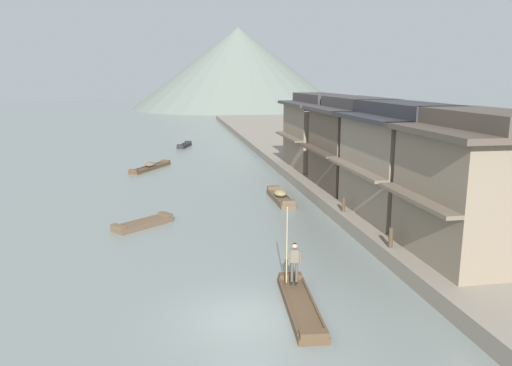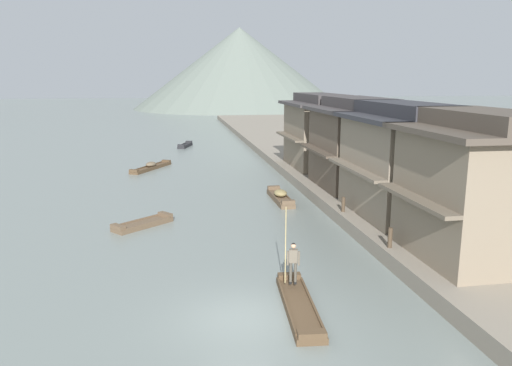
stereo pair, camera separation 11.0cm
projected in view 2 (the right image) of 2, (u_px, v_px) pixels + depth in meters
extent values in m
plane|color=gray|center=(240.00, 319.00, 16.93)|extent=(400.00, 400.00, 0.00)
cube|color=gray|center=(359.00, 159.00, 48.39)|extent=(18.00, 110.00, 0.72)
cube|color=brown|center=(299.00, 307.00, 17.55)|extent=(1.40, 4.98, 0.22)
cube|color=brown|center=(312.00, 334.00, 15.26)|extent=(0.94, 0.43, 0.20)
cube|color=brown|center=(289.00, 276.00, 19.75)|extent=(0.94, 0.43, 0.20)
cube|color=brown|center=(312.00, 302.00, 17.56)|extent=(0.43, 4.40, 0.08)
cube|color=brown|center=(286.00, 303.00, 17.48)|extent=(0.43, 4.40, 0.08)
cube|color=black|center=(295.00, 283.00, 18.81)|extent=(0.15, 0.24, 0.05)
cylinder|color=#4C473D|center=(295.00, 272.00, 18.76)|extent=(0.11, 0.11, 0.78)
cube|color=black|center=(291.00, 283.00, 18.82)|extent=(0.15, 0.24, 0.05)
cylinder|color=#4C473D|center=(291.00, 272.00, 18.77)|extent=(0.11, 0.11, 0.78)
cube|color=#665B4C|center=(293.00, 256.00, 18.63)|extent=(0.36, 0.27, 0.52)
cylinder|color=#665B4C|center=(299.00, 258.00, 18.57)|extent=(0.08, 0.08, 0.56)
cylinder|color=#665B4C|center=(288.00, 258.00, 18.60)|extent=(0.08, 0.08, 0.56)
sphere|color=tan|center=(293.00, 246.00, 18.54)|extent=(0.20, 0.20, 0.20)
sphere|color=black|center=(293.00, 245.00, 18.55)|extent=(0.18, 0.18, 0.18)
cylinder|color=tan|center=(286.00, 245.00, 18.45)|extent=(0.04, 0.04, 3.00)
cube|color=brown|center=(143.00, 224.00, 27.45)|extent=(3.38, 3.08, 0.23)
cube|color=brown|center=(165.00, 215.00, 28.60)|extent=(0.89, 0.97, 0.21)
cube|color=brown|center=(118.00, 227.00, 26.21)|extent=(0.89, 0.97, 0.21)
cube|color=brown|center=(137.00, 220.00, 27.73)|extent=(2.37, 2.00, 0.08)
cube|color=brown|center=(148.00, 223.00, 27.11)|extent=(2.37, 2.00, 0.08)
cube|color=#232326|center=(185.00, 146.00, 59.14)|extent=(1.93, 3.75, 0.28)
cube|color=#232326|center=(189.00, 142.00, 60.72)|extent=(0.84, 0.58, 0.25)
cube|color=#232326|center=(181.00, 146.00, 57.46)|extent=(0.84, 0.58, 0.25)
cube|color=#232326|center=(182.00, 144.00, 59.16)|extent=(1.04, 3.04, 0.08)
cube|color=#232326|center=(188.00, 144.00, 59.05)|extent=(1.04, 3.04, 0.08)
cube|color=brown|center=(151.00, 168.00, 44.78)|extent=(3.63, 5.40, 0.22)
cube|color=brown|center=(166.00, 161.00, 47.22)|extent=(0.89, 0.72, 0.20)
cube|color=brown|center=(134.00, 171.00, 42.26)|extent=(0.89, 0.72, 0.20)
cube|color=brown|center=(147.00, 166.00, 44.89)|extent=(2.66, 4.56, 0.08)
cube|color=brown|center=(155.00, 167.00, 44.61)|extent=(2.66, 4.56, 0.08)
ellipsoid|color=brown|center=(151.00, 164.00, 44.71)|extent=(1.29, 1.41, 0.45)
cube|color=brown|center=(280.00, 199.00, 33.20)|extent=(1.00, 4.61, 0.29)
cube|color=brown|center=(274.00, 188.00, 35.21)|extent=(0.86, 0.37, 0.26)
cube|color=brown|center=(288.00, 202.00, 31.07)|extent=(0.86, 0.37, 0.26)
cube|color=brown|center=(274.00, 196.00, 33.09)|extent=(0.13, 4.10, 0.08)
cube|color=brown|center=(287.00, 196.00, 33.24)|extent=(0.13, 4.10, 0.08)
ellipsoid|color=olive|center=(280.00, 193.00, 33.12)|extent=(0.87, 1.21, 0.47)
cube|color=#7F705B|center=(481.00, 196.00, 20.39)|extent=(5.18, 5.71, 5.20)
cube|color=brown|center=(415.00, 199.00, 19.91)|extent=(0.70, 5.71, 0.16)
cube|color=#4C4238|center=(487.00, 131.00, 19.82)|extent=(6.08, 6.61, 0.24)
cube|color=#4C4238|center=(489.00, 119.00, 19.72)|extent=(3.11, 6.61, 0.70)
cube|color=gray|center=(402.00, 168.00, 26.91)|extent=(4.73, 6.93, 5.20)
cube|color=#6E6151|center=(355.00, 169.00, 26.47)|extent=(0.70, 6.93, 0.16)
cube|color=#2D2D33|center=(405.00, 118.00, 26.34)|extent=(5.63, 7.83, 0.24)
cube|color=#2D2D33|center=(405.00, 109.00, 26.24)|extent=(2.84, 7.83, 0.70)
cube|color=brown|center=(356.00, 149.00, 33.86)|extent=(5.01, 6.41, 5.20)
cube|color=#4D4135|center=(317.00, 150.00, 33.39)|extent=(0.70, 6.41, 0.16)
cube|color=#3D3838|center=(358.00, 110.00, 33.29)|extent=(5.91, 7.31, 0.24)
cube|color=#3D3838|center=(359.00, 103.00, 33.19)|extent=(3.01, 7.31, 0.70)
cube|color=#7F705B|center=(320.00, 136.00, 41.65)|extent=(4.68, 7.00, 5.20)
cube|color=brown|center=(289.00, 137.00, 41.22)|extent=(0.70, 7.00, 0.16)
cube|color=#3D3838|center=(321.00, 104.00, 41.09)|extent=(5.58, 7.90, 0.24)
cube|color=#3D3838|center=(321.00, 98.00, 40.99)|extent=(2.81, 7.90, 0.70)
cylinder|color=#473828|center=(390.00, 238.00, 21.82)|extent=(0.20, 0.20, 0.91)
cylinder|color=#473828|center=(343.00, 204.00, 27.75)|extent=(0.20, 0.20, 0.84)
cone|color=slate|center=(240.00, 68.00, 134.42)|extent=(57.88, 57.88, 21.60)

